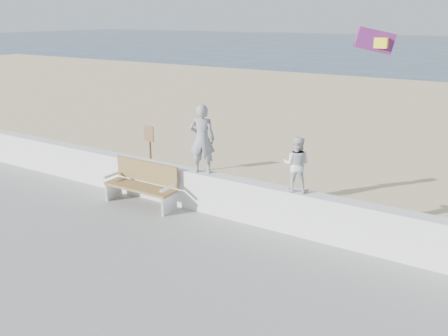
% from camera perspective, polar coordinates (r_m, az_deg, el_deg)
% --- Properties ---
extents(ground, '(220.00, 220.00, 0.00)m').
position_cam_1_polar(ground, '(9.28, -7.03, -10.70)').
color(ground, '#304861').
rests_on(ground, ground).
extents(sand, '(90.00, 40.00, 0.08)m').
position_cam_1_polar(sand, '(16.73, 12.49, 2.32)').
color(sand, beige).
rests_on(sand, ground).
extents(seawall, '(30.00, 0.35, 0.90)m').
position_cam_1_polar(seawall, '(10.49, -0.36, -3.28)').
color(seawall, white).
rests_on(seawall, boardwalk).
extents(adult, '(0.66, 0.56, 1.53)m').
position_cam_1_polar(adult, '(10.37, -2.64, 3.51)').
color(adult, gray).
rests_on(adult, seawall).
extents(child, '(0.62, 0.53, 1.11)m').
position_cam_1_polar(child, '(9.40, 8.71, 0.45)').
color(child, silver).
rests_on(child, seawall).
extents(bench, '(1.80, 0.57, 1.00)m').
position_cam_1_polar(bench, '(11.20, -9.80, -1.83)').
color(bench, olive).
rests_on(bench, boardwalk).
extents(parafoil_kite, '(0.95, 0.63, 0.65)m').
position_cam_1_polar(parafoil_kite, '(12.03, 17.77, 14.36)').
color(parafoil_kite, red).
rests_on(parafoil_kite, ground).
extents(sign, '(0.32, 0.07, 1.46)m').
position_cam_1_polar(sign, '(13.26, -8.92, 2.49)').
color(sign, '#8A6142').
rests_on(sign, sand).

